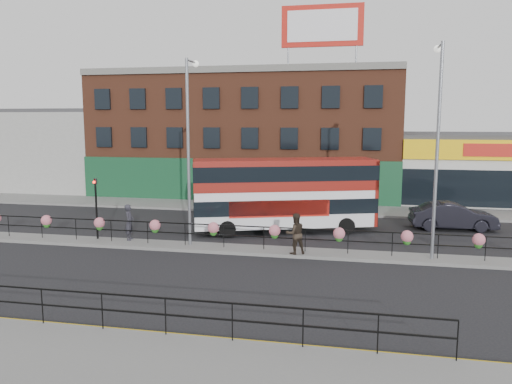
% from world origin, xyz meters
% --- Properties ---
extents(ground, '(120.00, 120.00, 0.00)m').
position_xyz_m(ground, '(0.00, 0.00, 0.00)').
color(ground, black).
rests_on(ground, ground).
extents(south_pavement, '(60.00, 4.00, 0.15)m').
position_xyz_m(south_pavement, '(0.00, -12.00, 0.07)').
color(south_pavement, slate).
rests_on(south_pavement, ground).
extents(north_pavement, '(60.00, 4.00, 0.15)m').
position_xyz_m(north_pavement, '(0.00, 12.00, 0.07)').
color(north_pavement, slate).
rests_on(north_pavement, ground).
extents(median, '(60.00, 1.60, 0.15)m').
position_xyz_m(median, '(0.00, 0.00, 0.07)').
color(median, slate).
rests_on(median, ground).
extents(yellow_line_inner, '(60.00, 0.10, 0.01)m').
position_xyz_m(yellow_line_inner, '(0.00, -9.70, 0.01)').
color(yellow_line_inner, gold).
rests_on(yellow_line_inner, ground).
extents(yellow_line_outer, '(60.00, 0.10, 0.01)m').
position_xyz_m(yellow_line_outer, '(0.00, -9.88, 0.01)').
color(yellow_line_outer, gold).
rests_on(yellow_line_outer, ground).
extents(brick_building, '(25.00, 12.21, 10.30)m').
position_xyz_m(brick_building, '(-4.00, 19.96, 5.13)').
color(brick_building, brown).
rests_on(brick_building, ground).
extents(supermarket, '(15.00, 12.25, 5.30)m').
position_xyz_m(supermarket, '(16.00, 19.90, 2.65)').
color(supermarket, silver).
rests_on(supermarket, ground).
extents(warehouse_west, '(15.50, 12.00, 7.30)m').
position_xyz_m(warehouse_west, '(-24.25, 20.00, 3.65)').
color(warehouse_west, '#9D9D98').
rests_on(warehouse_west, ground).
extents(billboard, '(6.00, 0.29, 4.40)m').
position_xyz_m(billboard, '(2.50, 14.99, 13.18)').
color(billboard, red).
rests_on(billboard, brick_building).
extents(median_railing, '(30.04, 0.56, 1.23)m').
position_xyz_m(median_railing, '(-0.00, 0.00, 1.05)').
color(median_railing, black).
rests_on(median_railing, median).
extents(south_railing, '(20.04, 0.05, 1.12)m').
position_xyz_m(south_railing, '(-2.00, -10.10, 0.96)').
color(south_railing, black).
rests_on(south_railing, south_pavement).
extents(double_decker_bus, '(10.54, 5.64, 4.17)m').
position_xyz_m(double_decker_bus, '(1.33, 4.78, 2.56)').
color(double_decker_bus, white).
rests_on(double_decker_bus, ground).
extents(car, '(2.40, 5.08, 1.59)m').
position_xyz_m(car, '(10.87, 7.23, 0.80)').
color(car, black).
rests_on(car, ground).
extents(pedestrian_a, '(0.84, 0.69, 1.87)m').
position_xyz_m(pedestrian_a, '(-6.22, 0.50, 1.09)').
color(pedestrian_a, '#2A2A32').
rests_on(pedestrian_a, median).
extents(pedestrian_b, '(1.51, 1.46, 1.92)m').
position_xyz_m(pedestrian_b, '(2.58, -0.49, 1.11)').
color(pedestrian_b, '#2C241C').
rests_on(pedestrian_b, median).
extents(lamp_column_west, '(0.33, 1.61, 9.17)m').
position_xyz_m(lamp_column_west, '(-2.80, 0.41, 5.58)').
color(lamp_column_west, gray).
rests_on(lamp_column_west, median).
extents(lamp_column_east, '(0.34, 1.68, 9.56)m').
position_xyz_m(lamp_column_east, '(8.74, 0.17, 5.81)').
color(lamp_column_east, gray).
rests_on(lamp_column_east, median).
extents(traffic_light_median, '(0.15, 0.28, 3.65)m').
position_xyz_m(traffic_light_median, '(-8.00, 0.39, 2.47)').
color(traffic_light_median, black).
rests_on(traffic_light_median, median).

